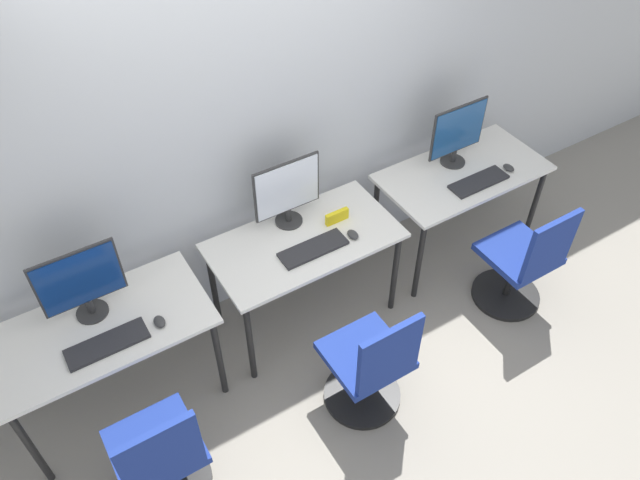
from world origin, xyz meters
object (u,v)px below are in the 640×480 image
object	(u,v)px
mouse_center	(353,234)
office_chair_center	(370,368)
keyboard_left	(107,344)
office_chair_right	(522,265)
keyboard_right	(479,182)
monitor_right	(458,133)
mouse_right	(509,168)
monitor_left	(81,283)
mouse_left	(159,322)
office_chair_left	(161,461)
keyboard_center	(313,249)
monitor_center	(287,191)

from	to	relation	value
mouse_center	office_chair_center	distance (m)	0.82
keyboard_left	office_chair_right	world-z (taller)	office_chair_right
keyboard_left	office_chair_center	world-z (taller)	office_chair_center
keyboard_right	monitor_right	bearing A→B (deg)	90.00
office_chair_center	mouse_right	xyz separation A→B (m)	(1.60, 0.65, 0.38)
monitor_left	keyboard_right	xyz separation A→B (m)	(2.58, -0.27, -0.24)
mouse_left	mouse_center	world-z (taller)	same
monitor_left	keyboard_right	distance (m)	2.60
mouse_center	mouse_right	size ratio (longest dim) A/B	1.00
office_chair_left	mouse_center	world-z (taller)	office_chair_left
keyboard_right	office_chair_right	world-z (taller)	office_chair_right
mouse_left	mouse_right	xyz separation A→B (m)	(2.57, 0.00, 0.00)
office_chair_left	keyboard_left	bearing A→B (deg)	91.46
mouse_right	office_chair_right	size ratio (longest dim) A/B	0.10
monitor_right	monitor_left	bearing A→B (deg)	-179.94
keyboard_left	office_chair_right	bearing A→B (deg)	-11.47
mouse_center	keyboard_center	bearing A→B (deg)	173.92
monitor_right	office_chair_center	bearing A→B (deg)	-145.26
keyboard_left	office_chair_right	xyz separation A→B (m)	(2.59, -0.53, -0.37)
keyboard_center	office_chair_right	bearing A→B (deg)	-23.21
keyboard_center	mouse_right	distance (m)	1.57
mouse_right	office_chair_right	distance (m)	0.69
mouse_left	office_chair_center	distance (m)	1.22
mouse_left	keyboard_left	bearing A→B (deg)	177.89
mouse_left	monitor_right	distance (m)	2.32
keyboard_center	office_chair_left	bearing A→B (deg)	-155.21
keyboard_center	office_chair_right	world-z (taller)	office_chair_right
monitor_center	keyboard_center	world-z (taller)	monitor_center
office_chair_left	monitor_center	size ratio (longest dim) A/B	1.95
keyboard_right	keyboard_left	bearing A→B (deg)	179.73
mouse_left	keyboard_center	distance (m)	1.00
monitor_center	office_chair_center	distance (m)	1.16
mouse_left	keyboard_center	xyz separation A→B (m)	(1.00, 0.04, -0.01)
keyboard_left	keyboard_right	world-z (taller)	same
monitor_center	office_chair_right	xyz separation A→B (m)	(1.30, -0.86, -0.61)
monitor_left	mouse_center	distance (m)	1.60
mouse_center	keyboard_right	world-z (taller)	mouse_center
office_chair_center	monitor_right	bearing A→B (deg)	34.74
monitor_left	keyboard_center	distance (m)	1.33
keyboard_center	monitor_right	size ratio (longest dim) A/B	0.93
mouse_center	office_chair_right	size ratio (longest dim) A/B	0.10
monitor_left	office_chair_left	world-z (taller)	monitor_left
mouse_left	office_chair_right	xyz separation A→B (m)	(2.30, -0.52, -0.38)
monitor_center	mouse_center	bearing A→B (deg)	-50.73
office_chair_left	keyboard_right	distance (m)	2.65
mouse_left	mouse_center	distance (m)	1.27
mouse_center	monitor_right	world-z (taller)	monitor_right
mouse_center	keyboard_left	bearing A→B (deg)	-179.88
keyboard_left	monitor_right	distance (m)	2.60
keyboard_center	monitor_left	bearing A→B (deg)	170.07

